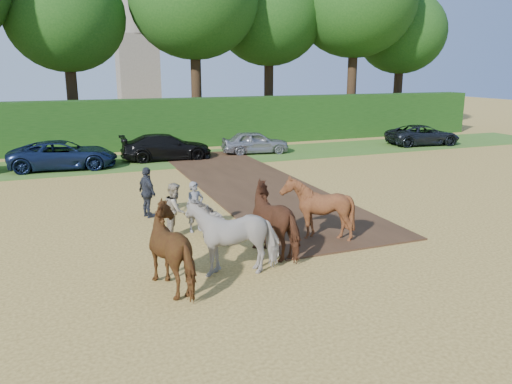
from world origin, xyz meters
The scene contains 9 objects.
ground centered at (0.00, 0.00, 0.00)m, with size 120.00×120.00×0.00m, color gold.
earth_strip centered at (1.50, 7.00, 0.03)m, with size 4.50×17.00×0.05m, color #472D1C.
grass_verge centered at (0.00, 14.00, 0.01)m, with size 50.00×5.00×0.03m, color #38601E.
hedgerow centered at (0.00, 18.50, 1.50)m, with size 46.00×1.60×3.00m, color #14380F.
spectator_near centered at (-2.96, 1.46, 0.81)m, with size 0.79×0.61×1.62m, color #BCAE94.
spectator_far centered at (-3.39, 3.76, 0.85)m, with size 0.99×0.41×1.70m, color #252831.
plough_team centered at (-1.44, -1.07, 0.92)m, with size 6.21×5.18×1.86m.
parked_cars centered at (-1.90, 13.78, 0.69)m, with size 36.70×3.28×1.46m.
treeline centered at (-1.69, 21.69, 8.97)m, with size 48.70×10.60×14.21m.
Camera 1 is at (-5.85, -12.43, 4.85)m, focal length 35.00 mm.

